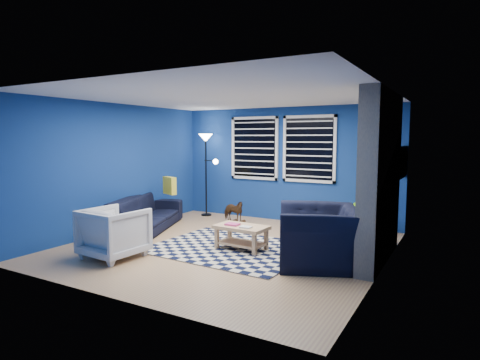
# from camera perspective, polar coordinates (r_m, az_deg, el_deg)

# --- Properties ---
(floor) EXTENTS (5.00, 5.00, 0.00)m
(floor) POSITION_cam_1_polar(r_m,az_deg,el_deg) (6.86, -1.94, -9.49)
(floor) COLOR tan
(floor) RESTS_ON ground
(ceiling) EXTENTS (5.00, 5.00, 0.00)m
(ceiling) POSITION_cam_1_polar(r_m,az_deg,el_deg) (6.64, -2.02, 11.78)
(ceiling) COLOR white
(ceiling) RESTS_ON wall_back
(wall_back) EXTENTS (5.00, 0.00, 5.00)m
(wall_back) POSITION_cam_1_polar(r_m,az_deg,el_deg) (8.86, 6.46, 2.20)
(wall_back) COLOR navy
(wall_back) RESTS_ON floor
(wall_left) EXTENTS (0.00, 5.00, 5.00)m
(wall_left) POSITION_cam_1_polar(r_m,az_deg,el_deg) (8.21, -17.07, 1.68)
(wall_left) COLOR navy
(wall_left) RESTS_ON floor
(wall_right) EXTENTS (0.00, 5.00, 5.00)m
(wall_right) POSITION_cam_1_polar(r_m,az_deg,el_deg) (5.75, 19.82, -0.16)
(wall_right) COLOR navy
(wall_right) RESTS_ON floor
(fireplace) EXTENTS (0.65, 2.00, 2.50)m
(fireplace) POSITION_cam_1_polar(r_m,az_deg,el_deg) (6.27, 19.30, -0.15)
(fireplace) COLOR gray
(fireplace) RESTS_ON floor
(window_left) EXTENTS (1.17, 0.06, 1.42)m
(window_left) POSITION_cam_1_polar(r_m,az_deg,el_deg) (9.13, 2.04, 4.54)
(window_left) COLOR black
(window_left) RESTS_ON wall_back
(window_right) EXTENTS (1.17, 0.06, 1.42)m
(window_right) POSITION_cam_1_polar(r_m,az_deg,el_deg) (8.61, 9.77, 4.37)
(window_right) COLOR black
(window_right) RESTS_ON wall_back
(tv) EXTENTS (0.07, 1.00, 0.58)m
(tv) POSITION_cam_1_polar(r_m,az_deg,el_deg) (7.72, 21.95, 2.36)
(tv) COLOR black
(tv) RESTS_ON wall_right
(rug) EXTENTS (2.59, 2.11, 0.02)m
(rug) POSITION_cam_1_polar(r_m,az_deg,el_deg) (6.77, -1.38, -9.63)
(rug) COLOR black
(rug) RESTS_ON floor
(sofa) EXTENTS (2.43, 1.65, 0.66)m
(sofa) POSITION_cam_1_polar(r_m,az_deg,el_deg) (8.23, -13.32, -4.67)
(sofa) COLOR black
(sofa) RESTS_ON floor
(armchair_big) EXTENTS (1.61, 1.53, 0.83)m
(armchair_big) POSITION_cam_1_polar(r_m,az_deg,el_deg) (6.01, 11.12, -7.75)
(armchair_big) COLOR black
(armchair_big) RESTS_ON floor
(armchair_bent) EXTENTS (0.88, 0.91, 0.77)m
(armchair_bent) POSITION_cam_1_polar(r_m,az_deg,el_deg) (6.49, -17.45, -7.14)
(armchair_bent) COLOR gray
(armchair_bent) RESTS_ON floor
(rocking_horse) EXTENTS (0.31, 0.58, 0.46)m
(rocking_horse) POSITION_cam_1_polar(r_m,az_deg,el_deg) (8.46, -0.98, -4.41)
(rocking_horse) COLOR #4C2E18
(rocking_horse) RESTS_ON floor
(coffee_table) EXTENTS (0.88, 0.54, 0.43)m
(coffee_table) POSITION_cam_1_polar(r_m,az_deg,el_deg) (6.60, 0.17, -7.45)
(coffee_table) COLOR #DBAE7B
(coffee_table) RESTS_ON rug
(cabinet) EXTENTS (0.63, 0.46, 0.57)m
(cabinet) POSITION_cam_1_polar(r_m,az_deg,el_deg) (8.22, 17.13, -5.34)
(cabinet) COLOR #DBAE7B
(cabinet) RESTS_ON floor
(floor_lamp) EXTENTS (0.52, 0.32, 1.93)m
(floor_lamp) POSITION_cam_1_polar(r_m,az_deg,el_deg) (9.40, -4.80, 4.43)
(floor_lamp) COLOR black
(floor_lamp) RESTS_ON floor
(throw_pillow) EXTENTS (0.40, 0.25, 0.36)m
(throw_pillow) POSITION_cam_1_polar(r_m,az_deg,el_deg) (8.49, -9.99, -0.78)
(throw_pillow) COLOR gold
(throw_pillow) RESTS_ON sofa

